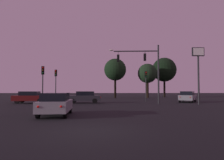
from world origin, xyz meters
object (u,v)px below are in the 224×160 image
(traffic_signal_mast_arm, at_px, (145,64))
(tree_left_far, at_px, (164,70))
(traffic_light_corner_left, at_px, (56,79))
(tree_behind_sign, at_px, (147,74))
(car_crossing_left, at_px, (30,97))
(traffic_light_median, at_px, (43,78))
(car_nearside_lane, at_px, (56,104))
(car_crossing_right, at_px, (85,97))
(tree_center_horizon, at_px, (115,70))
(car_far_lane, at_px, (188,96))
(traffic_light_corner_right, at_px, (146,80))
(store_sign_illuminated, at_px, (198,63))

(traffic_signal_mast_arm, relative_size, tree_left_far, 0.78)
(traffic_light_corner_left, xyz_separation_m, tree_behind_sign, (15.86, 16.63, 2.06))
(car_crossing_left, bearing_deg, traffic_light_median, -58.14)
(traffic_light_median, xyz_separation_m, car_nearside_lane, (3.46, -9.02, -2.24))
(car_crossing_right, bearing_deg, traffic_light_median, -130.80)
(car_crossing_right, relative_size, tree_center_horizon, 0.51)
(traffic_light_corner_left, relative_size, tree_center_horizon, 0.53)
(traffic_light_corner_left, xyz_separation_m, car_nearside_lane, (3.49, -15.34, -2.38))
(tree_behind_sign, bearing_deg, traffic_signal_mast_arm, -101.82)
(traffic_signal_mast_arm, bearing_deg, tree_center_horizon, 97.67)
(car_nearside_lane, xyz_separation_m, car_far_lane, (14.77, 15.34, -0.00))
(traffic_light_corner_right, bearing_deg, traffic_light_corner_left, -172.09)
(traffic_light_corner_right, relative_size, car_nearside_lane, 0.98)
(traffic_light_corner_left, relative_size, tree_left_far, 0.48)
(store_sign_illuminated, bearing_deg, tree_left_far, 83.32)
(car_far_lane, bearing_deg, store_sign_illuminated, -97.30)
(tree_behind_sign, height_order, tree_left_far, tree_left_far)
(traffic_light_corner_left, distance_m, tree_center_horizon, 19.04)
(car_nearside_lane, distance_m, car_crossing_right, 13.76)
(traffic_light_corner_left, bearing_deg, car_nearside_lane, -77.18)
(tree_center_horizon, bearing_deg, store_sign_illuminated, -68.31)
(tree_left_far, bearing_deg, tree_center_horizon, -161.09)
(car_crossing_right, height_order, car_far_lane, same)
(traffic_light_corner_right, distance_m, car_crossing_right, 9.59)
(store_sign_illuminated, bearing_deg, car_crossing_right, 164.76)
(traffic_signal_mast_arm, relative_size, store_sign_illuminated, 1.09)
(car_nearside_lane, bearing_deg, tree_behind_sign, 68.84)
(tree_behind_sign, bearing_deg, car_nearside_lane, -111.16)
(tree_behind_sign, bearing_deg, traffic_light_median, -124.62)
(traffic_signal_mast_arm, relative_size, car_nearside_lane, 1.59)
(car_crossing_left, height_order, tree_center_horizon, tree_center_horizon)
(car_far_lane, relative_size, tree_center_horizon, 0.53)
(car_nearside_lane, height_order, car_crossing_right, same)
(tree_center_horizon, bearing_deg, car_crossing_right, -104.77)
(car_nearside_lane, distance_m, tree_center_horizon, 32.80)
(traffic_light_median, distance_m, car_far_lane, 19.43)
(traffic_light_corner_left, height_order, tree_center_horizon, tree_center_horizon)
(traffic_light_median, xyz_separation_m, tree_behind_sign, (15.84, 22.94, 2.19))
(car_crossing_right, bearing_deg, tree_left_far, 53.35)
(car_nearside_lane, xyz_separation_m, store_sign_illuminated, (14.10, 10.08, 4.09))
(car_crossing_right, distance_m, tree_left_far, 28.22)
(car_crossing_right, bearing_deg, car_nearside_lane, -92.57)
(traffic_light_median, distance_m, car_crossing_right, 6.64)
(traffic_light_corner_left, bearing_deg, tree_left_far, 44.98)
(traffic_light_corner_left, bearing_deg, store_sign_illuminated, -16.65)
(car_nearside_lane, height_order, car_far_lane, same)
(car_crossing_right, height_order, tree_behind_sign, tree_behind_sign)
(traffic_light_corner_right, height_order, tree_center_horizon, tree_center_horizon)
(traffic_light_corner_right, distance_m, store_sign_illuminated, 8.70)
(traffic_light_corner_right, distance_m, tree_center_horizon, 15.58)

